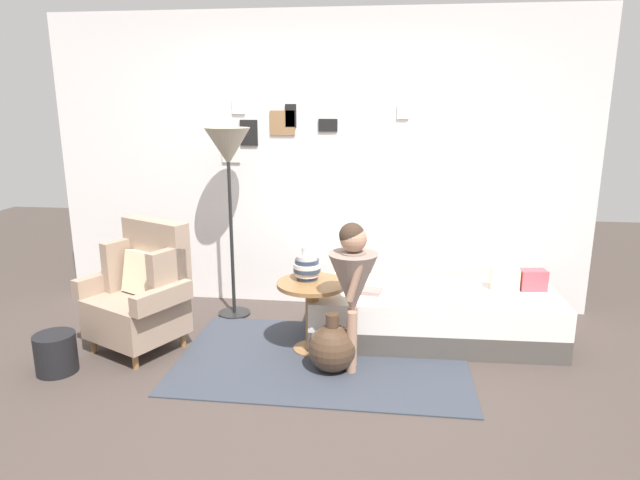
{
  "coord_description": "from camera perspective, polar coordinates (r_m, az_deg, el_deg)",
  "views": [
    {
      "loc": [
        0.65,
        -2.98,
        1.85
      ],
      "look_at": [
        0.15,
        0.95,
        0.85
      ],
      "focal_mm": 31.13,
      "sensor_mm": 36.0,
      "label": 1
    }
  ],
  "objects": [
    {
      "name": "rug",
      "position": [
        4.16,
        0.3,
        -12.13
      ],
      "size": [
        2.09,
        1.35,
        0.01
      ],
      "primitive_type": "cube",
      "color": "#333842",
      "rests_on": "ground"
    },
    {
      "name": "ground_plane",
      "position": [
        3.57,
        -4.52,
        -17.14
      ],
      "size": [
        12.0,
        12.0,
        0.0
      ],
      "primitive_type": "plane",
      "color": "#423833"
    },
    {
      "name": "person_child",
      "position": [
        3.78,
        3.39,
        -3.99
      ],
      "size": [
        0.34,
        0.34,
        1.06
      ],
      "color": "#A37A60",
      "rests_on": "ground"
    },
    {
      "name": "side_table",
      "position": [
        4.16,
        -0.82,
        -6.45
      ],
      "size": [
        0.52,
        0.52,
        0.54
      ],
      "color": "olive",
      "rests_on": "ground"
    },
    {
      "name": "book_on_daybed",
      "position": [
        4.33,
        4.88,
        -5.21
      ],
      "size": [
        0.25,
        0.2,
        0.03
      ],
      "primitive_type": "cube",
      "rotation": [
        0.0,
        0.0,
        -0.19
      ],
      "color": "gray",
      "rests_on": "daybed"
    },
    {
      "name": "magazine_basket",
      "position": [
        4.35,
        -25.52,
        -10.46
      ],
      "size": [
        0.28,
        0.28,
        0.28
      ],
      "primitive_type": "cylinder",
      "color": "black",
      "rests_on": "ground"
    },
    {
      "name": "pillow_head",
      "position": [
        4.67,
        21.01,
        -3.85
      ],
      "size": [
        0.22,
        0.15,
        0.16
      ],
      "primitive_type": "cube",
      "rotation": [
        0.0,
        0.0,
        0.15
      ],
      "color": "#D64C56",
      "rests_on": "daybed"
    },
    {
      "name": "vase_striped",
      "position": [
        4.14,
        -1.35,
        -2.74
      ],
      "size": [
        0.2,
        0.2,
        0.25
      ],
      "color": "#2D384C",
      "rests_on": "side_table"
    },
    {
      "name": "demijohn_near",
      "position": [
        3.94,
        1.27,
        -11.0
      ],
      "size": [
        0.34,
        0.34,
        0.42
      ],
      "color": "#473323",
      "rests_on": "ground"
    },
    {
      "name": "gallery_wall",
      "position": [
        5.0,
        -0.28,
        7.89
      ],
      "size": [
        4.8,
        0.12,
        2.6
      ],
      "color": "silver",
      "rests_on": "ground"
    },
    {
      "name": "armchair",
      "position": [
        4.42,
        -17.78,
        -5.14
      ],
      "size": [
        0.9,
        0.81,
        0.97
      ],
      "color": "olive",
      "rests_on": "ground"
    },
    {
      "name": "floor_lamp",
      "position": [
        4.7,
        -9.42,
        8.62
      ],
      "size": [
        0.38,
        0.38,
        1.63
      ],
      "color": "black",
      "rests_on": "ground"
    },
    {
      "name": "daybed",
      "position": [
        4.52,
        11.5,
        -7.52
      ],
      "size": [
        1.92,
        0.86,
        0.4
      ],
      "color": "#4C4742",
      "rests_on": "ground"
    },
    {
      "name": "pillow_mid",
      "position": [
        4.62,
        18.44,
        -3.78
      ],
      "size": [
        0.22,
        0.12,
        0.17
      ],
      "primitive_type": "cube",
      "rotation": [
        0.0,
        0.0,
        -0.02
      ],
      "color": "beige",
      "rests_on": "daybed"
    }
  ]
}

